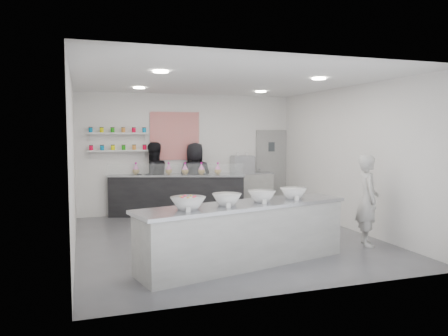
% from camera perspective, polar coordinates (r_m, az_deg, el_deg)
% --- Properties ---
extents(floor, '(6.00, 6.00, 0.00)m').
position_cam_1_polar(floor, '(8.53, 0.19, -9.16)').
color(floor, '#515156').
rests_on(floor, ground).
extents(ceiling, '(6.00, 6.00, 0.00)m').
position_cam_1_polar(ceiling, '(8.33, 0.19, 11.30)').
color(ceiling, white).
rests_on(ceiling, floor).
extents(back_wall, '(5.50, 0.00, 5.50)m').
position_cam_1_polar(back_wall, '(11.18, -4.69, 1.89)').
color(back_wall, white).
rests_on(back_wall, floor).
extents(left_wall, '(0.00, 6.00, 6.00)m').
position_cam_1_polar(left_wall, '(7.87, -19.16, 0.49)').
color(left_wall, white).
rests_on(left_wall, floor).
extents(right_wall, '(0.00, 6.00, 6.00)m').
position_cam_1_polar(right_wall, '(9.53, 16.08, 1.25)').
color(right_wall, white).
rests_on(right_wall, floor).
extents(back_door, '(0.88, 0.04, 2.10)m').
position_cam_1_polar(back_door, '(11.93, 6.16, -0.11)').
color(back_door, gray).
rests_on(back_door, floor).
extents(pattern_panel, '(1.25, 0.03, 1.20)m').
position_cam_1_polar(pattern_panel, '(11.06, -6.44, 4.18)').
color(pattern_panel, red).
rests_on(pattern_panel, back_wall).
extents(jar_shelf_lower, '(1.45, 0.22, 0.04)m').
position_cam_1_polar(jar_shelf_lower, '(10.80, -13.64, 2.21)').
color(jar_shelf_lower, silver).
rests_on(jar_shelf_lower, back_wall).
extents(jar_shelf_upper, '(1.45, 0.22, 0.04)m').
position_cam_1_polar(jar_shelf_upper, '(10.79, -13.68, 4.44)').
color(jar_shelf_upper, silver).
rests_on(jar_shelf_upper, back_wall).
extents(preserve_jars, '(1.45, 0.10, 0.56)m').
position_cam_1_polar(preserve_jars, '(10.77, -13.66, 3.70)').
color(preserve_jars, '#F3002C').
rests_on(preserve_jars, jar_shelf_lower).
extents(downlight_0, '(0.24, 0.24, 0.02)m').
position_cam_1_polar(downlight_0, '(7.02, -8.28, 12.33)').
color(downlight_0, white).
rests_on(downlight_0, ceiling).
extents(downlight_1, '(0.24, 0.24, 0.02)m').
position_cam_1_polar(downlight_1, '(8.00, 12.30, 11.32)').
color(downlight_1, white).
rests_on(downlight_1, ceiling).
extents(downlight_2, '(0.24, 0.24, 0.02)m').
position_cam_1_polar(downlight_2, '(9.58, -11.03, 10.23)').
color(downlight_2, white).
rests_on(downlight_2, ceiling).
extents(downlight_3, '(0.24, 0.24, 0.02)m').
position_cam_1_polar(downlight_3, '(10.32, 4.83, 9.89)').
color(downlight_3, white).
rests_on(downlight_3, ceiling).
extents(prep_counter, '(3.57, 1.58, 0.95)m').
position_cam_1_polar(prep_counter, '(6.81, 2.71, -8.60)').
color(prep_counter, '#9B9B96').
rests_on(prep_counter, floor).
extents(back_bar, '(3.31, 1.63, 1.02)m').
position_cam_1_polar(back_bar, '(10.76, -6.15, -3.52)').
color(back_bar, black).
rests_on(back_bar, floor).
extents(sneeze_guard, '(3.08, 1.06, 0.28)m').
position_cam_1_polar(sneeze_guard, '(10.40, -6.37, -0.20)').
color(sneeze_guard, white).
rests_on(sneeze_guard, back_bar).
extents(espresso_ledge, '(1.33, 0.42, 0.98)m').
position_cam_1_polar(espresso_ledge, '(11.53, 3.12, -3.05)').
color(espresso_ledge, '#9B9B96').
rests_on(espresso_ledge, floor).
extents(espresso_machine, '(0.57, 0.39, 0.43)m').
position_cam_1_polar(espresso_machine, '(11.40, 2.42, 0.45)').
color(espresso_machine, '#93969E').
rests_on(espresso_machine, espresso_ledge).
extents(cup_stacks, '(0.28, 0.24, 0.37)m').
position_cam_1_polar(cup_stacks, '(11.34, 1.60, 0.28)').
color(cup_stacks, '#928B5C').
rests_on(cup_stacks, espresso_ledge).
extents(prep_bowls, '(2.45, 1.09, 0.18)m').
position_cam_1_polar(prep_bowls, '(6.71, 2.73, -3.90)').
color(prep_bowls, white).
rests_on(prep_bowls, prep_counter).
extents(label_cards, '(2.01, 0.04, 0.07)m').
position_cam_1_polar(label_cards, '(6.19, 3.39, -5.13)').
color(label_cards, white).
rests_on(label_cards, prep_counter).
extents(cookie_bags, '(2.10, 0.86, 0.29)m').
position_cam_1_polar(cookie_bags, '(10.68, -6.18, -0.05)').
color(cookie_bags, '#FF78DB').
rests_on(cookie_bags, back_bar).
extents(woman_prep, '(0.60, 0.71, 1.65)m').
position_cam_1_polar(woman_prep, '(8.28, 18.25, -4.00)').
color(woman_prep, beige).
rests_on(woman_prep, floor).
extents(staff_left, '(1.03, 0.90, 1.80)m').
position_cam_1_polar(staff_left, '(10.85, -9.27, -1.41)').
color(staff_left, black).
rests_on(staff_left, floor).
extents(staff_right, '(0.94, 0.67, 1.79)m').
position_cam_1_polar(staff_right, '(11.07, -3.79, -1.27)').
color(staff_right, black).
rests_on(staff_right, floor).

